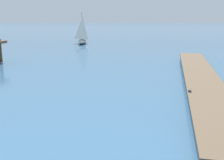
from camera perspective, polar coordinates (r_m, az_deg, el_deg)
name	(u,v)px	position (r m, az deg, el deg)	size (l,w,h in m)	color
floating_dock	(200,76)	(16.09, 17.75, 0.77)	(2.90, 19.88, 0.53)	brown
distant_sailboat	(82,30)	(39.12, -6.23, 10.29)	(2.70, 4.35, 4.31)	silver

